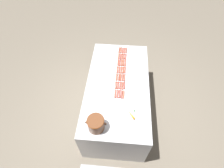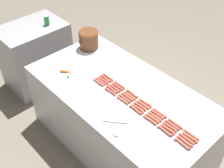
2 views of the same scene
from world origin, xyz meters
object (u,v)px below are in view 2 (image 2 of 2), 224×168
(hot_dog_26, at_px, (117,86))
(hot_dog_30, at_px, (160,113))
(hot_dog_13, at_px, (100,81))
(hot_dog_20, at_px, (103,80))
(hot_dog_21, at_px, (190,137))
(hot_dog_24, at_px, (143,104))
(hot_dog_9, at_px, (153,118))
(hot_dog_27, at_px, (106,79))
(hot_dog_5, at_px, (110,91))
(hot_dog_33, at_px, (119,85))
(hot_dog_0, at_px, (182,144))
(hot_dog_3, at_px, (136,110))
(hot_dog_34, at_px, (108,77))
(hot_dog_28, at_px, (191,135))
(bean_pot, at_px, (89,39))
(hot_dog_11, at_px, (125,98))
(hot_dog_14, at_px, (187,139))
(hot_dog_15, at_px, (170,127))
(hot_dog_19, at_px, (115,88))
(carrot, at_px, (68,72))
(hot_dog_25, at_px, (130,95))
(hot_dog_23, at_px, (157,114))
(hot_dog_22, at_px, (172,125))
(hot_dog_7, at_px, (185,141))
(back_cabinet, at_px, (36,56))
(hot_dog_31, at_px, (145,103))
(hot_dog_6, at_px, (99,82))
(hot_dog_2, at_px, (150,120))
(hot_dog_8, at_px, (168,129))
(hot_dog_12, at_px, (112,89))
(soda_can, at_px, (47,20))
(hot_dog_10, at_px, (138,108))
(serving_spoon, at_px, (116,130))
(hot_dog_1, at_px, (165,131))
(hot_dog_32, at_px, (132,94))
(hot_dog_17, at_px, (140,106))
(hot_dog_29, at_px, (175,124))
(hot_dog_18, at_px, (127,97))
(hot_dog_16, at_px, (155,116))

(hot_dog_26, distance_m, hot_dog_30, 0.53)
(hot_dog_13, height_order, hot_dog_20, same)
(hot_dog_21, height_order, hot_dog_24, same)
(hot_dog_9, distance_m, hot_dog_27, 0.70)
(hot_dog_5, distance_m, hot_dog_33, 0.13)
(hot_dog_9, bearing_deg, hot_dog_0, -96.14)
(hot_dog_3, distance_m, hot_dog_34, 0.55)
(hot_dog_9, relative_size, hot_dog_28, 1.00)
(hot_dog_9, relative_size, bean_pot, 0.54)
(hot_dog_11, bearing_deg, hot_dog_14, -87.23)
(hot_dog_15, relative_size, hot_dog_19, 1.00)
(hot_dog_5, height_order, carrot, carrot)
(hot_dog_25, bearing_deg, hot_dog_27, 89.65)
(hot_dog_5, bearing_deg, hot_dog_19, 5.32)
(hot_dog_14, relative_size, hot_dog_23, 1.00)
(hot_dog_21, height_order, hot_dog_22, same)
(hot_dog_7, distance_m, hot_dog_24, 0.53)
(back_cabinet, bearing_deg, hot_dog_14, -89.34)
(hot_dog_26, height_order, hot_dog_31, same)
(hot_dog_3, distance_m, hot_dog_30, 0.22)
(hot_dog_21, xyz_separation_m, hot_dog_23, (0.00, 0.36, 0.00))
(hot_dog_27, distance_m, carrot, 0.42)
(hot_dog_0, bearing_deg, hot_dog_23, 73.75)
(hot_dog_6, xyz_separation_m, hot_dog_34, (0.13, 0.00, 0.00))
(hot_dog_11, relative_size, hot_dog_19, 1.00)
(hot_dog_2, distance_m, hot_dog_3, 0.17)
(hot_dog_8, distance_m, hot_dog_26, 0.70)
(hot_dog_24, height_order, hot_dog_34, same)
(hot_dog_12, bearing_deg, hot_dog_21, -85.61)
(hot_dog_33, distance_m, soda_can, 1.47)
(hot_dog_10, bearing_deg, serving_spoon, -171.46)
(hot_dog_1, xyz_separation_m, hot_dog_20, (0.07, 0.87, 0.00))
(hot_dog_10, distance_m, hot_dog_32, 0.20)
(hot_dog_22, bearing_deg, carrot, 100.43)
(hot_dog_7, relative_size, hot_dog_10, 1.00)
(hot_dog_17, bearing_deg, hot_dog_6, 96.92)
(hot_dog_13, relative_size, hot_dog_34, 1.00)
(hot_dog_2, xyz_separation_m, hot_dog_29, (0.13, -0.18, 0.00))
(hot_dog_29, height_order, bean_pot, bean_pot)
(hot_dog_3, height_order, hot_dog_11, same)
(hot_dog_5, distance_m, hot_dog_8, 0.69)
(hot_dog_13, relative_size, hot_dog_33, 1.00)
(hot_dog_1, bearing_deg, hot_dog_2, 89.56)
(hot_dog_1, relative_size, soda_can, 1.26)
(hot_dog_8, height_order, hot_dog_11, same)
(soda_can, bearing_deg, hot_dog_18, -95.69)
(hot_dog_22, height_order, hot_dog_32, same)
(hot_dog_9, xyz_separation_m, hot_dog_27, (0.06, 0.70, 0.00))
(hot_dog_20, relative_size, hot_dog_25, 1.00)
(hot_dog_19, bearing_deg, hot_dog_16, -89.91)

